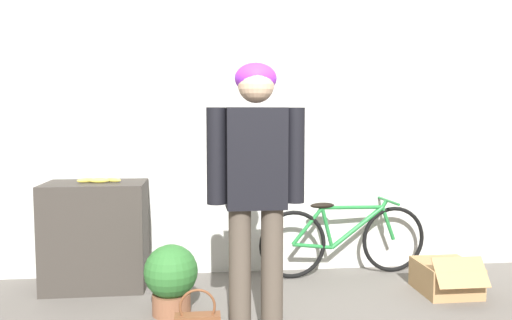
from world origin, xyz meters
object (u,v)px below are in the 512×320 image
(banana, at_px, (99,180))
(potted_plant, at_px, (171,277))
(cardboard_box, at_px, (446,277))
(person, at_px, (256,176))
(bicycle, at_px, (344,239))

(banana, bearing_deg, potted_plant, -45.80)
(cardboard_box, bearing_deg, banana, 171.25)
(banana, bearing_deg, person, -42.43)
(bicycle, xyz_separation_m, banana, (-2.09, -0.10, 0.57))
(person, height_order, potted_plant, person)
(cardboard_box, distance_m, potted_plant, 2.19)
(bicycle, relative_size, potted_plant, 3.08)
(potted_plant, bearing_deg, banana, 134.20)
(bicycle, bearing_deg, banana, 177.65)
(banana, distance_m, cardboard_box, 2.92)
(banana, height_order, cardboard_box, banana)
(cardboard_box, bearing_deg, bicycle, 142.52)
(cardboard_box, bearing_deg, potted_plant, -174.76)
(bicycle, distance_m, cardboard_box, 0.90)
(potted_plant, bearing_deg, cardboard_box, 5.24)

